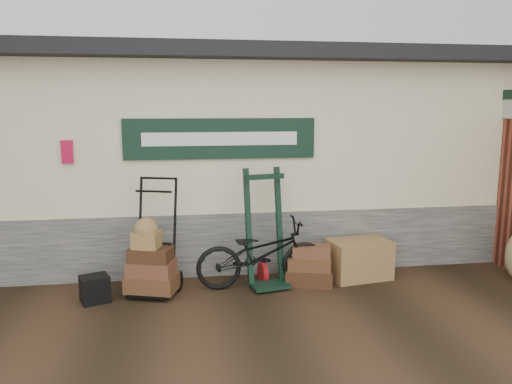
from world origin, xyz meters
TOP-DOWN VIEW (x-y plane):
  - ground at (0.00, 0.00)m, footprint 80.00×80.00m
  - station_building at (-0.01, 2.74)m, footprint 14.40×4.10m
  - porter_trolley at (-1.19, 0.52)m, footprint 0.89×0.77m
  - green_barrow at (0.24, 0.53)m, footprint 0.65×0.58m
  - suitcase_stack at (0.84, 0.47)m, footprint 0.70×0.54m
  - wicker_hamper at (1.59, 0.63)m, footprint 0.90×0.67m
  - black_trunk at (-1.93, 0.27)m, footprint 0.41×0.38m
  - bicycle at (0.19, 0.47)m, footprint 0.64×1.76m

SIDE VIEW (x-z plane):
  - ground at x=0.00m, z-range 0.00..0.00m
  - black_trunk at x=-1.93m, z-range 0.00..0.33m
  - wicker_hamper at x=1.59m, z-range 0.00..0.54m
  - suitcase_stack at x=0.84m, z-range 0.00..0.55m
  - bicycle at x=0.19m, z-range 0.00..1.01m
  - porter_trolley at x=-1.19m, z-range 0.00..1.51m
  - green_barrow at x=0.24m, z-range 0.00..1.58m
  - station_building at x=-0.01m, z-range 0.01..3.21m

